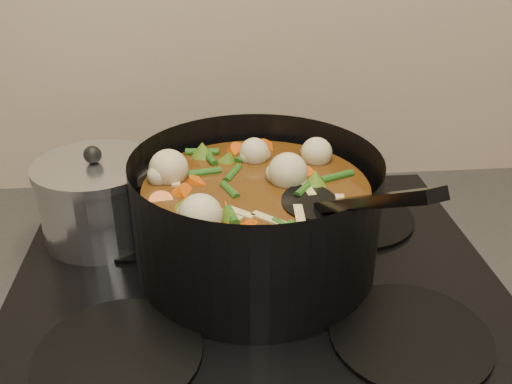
{
  "coord_description": "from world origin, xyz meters",
  "views": [
    {
      "loc": [
        -0.06,
        1.33,
        1.37
      ],
      "look_at": [
        0.0,
        1.96,
        1.04
      ],
      "focal_mm": 40.0,
      "sensor_mm": 36.0,
      "label": 1
    }
  ],
  "objects": [
    {
      "name": "saucepan",
      "position": [
        -0.21,
        2.05,
        0.99
      ],
      "size": [
        0.17,
        0.17,
        0.14
      ],
      "rotation": [
        0.0,
        0.0,
        -0.35
      ],
      "color": "silver",
      "rests_on": "stovetop"
    },
    {
      "name": "stovetop",
      "position": [
        0.0,
        1.93,
        0.92
      ],
      "size": [
        0.62,
        0.54,
        0.03
      ],
      "color": "black",
      "rests_on": "counter"
    },
    {
      "name": "stockpot",
      "position": [
        0.0,
        1.96,
        1.0
      ],
      "size": [
        0.34,
        0.41,
        0.23
      ],
      "rotation": [
        0.0,
        0.0,
        0.12
      ],
      "color": "black",
      "rests_on": "stovetop"
    }
  ]
}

